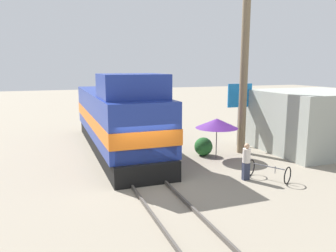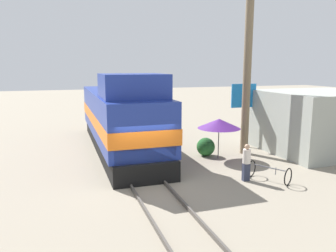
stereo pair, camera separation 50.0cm
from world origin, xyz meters
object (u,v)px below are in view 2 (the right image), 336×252
at_px(utility_pole, 248,53).
at_px(billboard_sign, 244,101).
at_px(person_bystander, 246,161).
at_px(vendor_umbrella, 219,124).
at_px(locomotive, 121,119).
at_px(bicycle, 269,172).

distance_m(utility_pole, billboard_sign, 3.27).
height_order(billboard_sign, person_bystander, billboard_sign).
height_order(vendor_umbrella, person_bystander, vendor_umbrella).
bearing_deg(locomotive, person_bystander, -58.23).
xyz_separation_m(billboard_sign, person_bystander, (-3.13, -5.61, -1.96)).
xyz_separation_m(locomotive, billboard_sign, (7.32, -1.16, 0.97)).
relative_size(utility_pole, bicycle, 5.96).
height_order(locomotive, billboard_sign, locomotive).
relative_size(utility_pole, billboard_sign, 2.89).
bearing_deg(utility_pole, vendor_umbrella, -163.97).
bearing_deg(bicycle, utility_pole, 42.40).
bearing_deg(vendor_umbrella, bicycle, -83.21).
distance_m(locomotive, person_bystander, 8.03).
distance_m(utility_pole, person_bystander, 6.68).
relative_size(vendor_umbrella, person_bystander, 1.40).
height_order(utility_pole, billboard_sign, utility_pole).
distance_m(locomotive, bicycle, 8.89).
relative_size(vendor_umbrella, billboard_sign, 0.59).
height_order(locomotive, vendor_umbrella, locomotive).
height_order(billboard_sign, bicycle, billboard_sign).
height_order(locomotive, utility_pole, utility_pole).
xyz_separation_m(billboard_sign, bicycle, (-2.21, -5.96, -2.45)).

